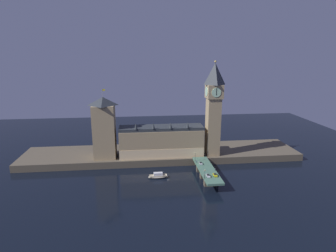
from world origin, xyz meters
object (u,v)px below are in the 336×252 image
(car_southbound_lead, at_px, (215,175))
(boat_upstream, at_px, (158,176))
(car_northbound_lead, at_px, (201,163))
(pedestrian_far_rail, at_px, (197,161))
(clock_tower, at_px, (214,107))
(street_lamp_far, at_px, (195,155))
(pedestrian_near_rail, at_px, (205,176))
(pedestrian_mid_walk, at_px, (215,169))
(car_northbound_trail, at_px, (208,176))
(victoria_tower, at_px, (104,128))
(street_lamp_near, at_px, (205,173))

(car_southbound_lead, relative_size, boat_upstream, 0.34)
(car_northbound_lead, distance_m, boat_upstream, 31.43)
(car_southbound_lead, xyz_separation_m, pedestrian_far_rail, (-7.02, 23.73, 0.23))
(car_southbound_lead, bearing_deg, car_northbound_lead, 102.68)
(clock_tower, xyz_separation_m, boat_upstream, (-44.50, -27.73, -42.13))
(car_northbound_lead, relative_size, street_lamp_far, 0.62)
(car_southbound_lead, distance_m, pedestrian_near_rail, 7.06)
(pedestrian_near_rail, distance_m, pedestrian_mid_walk, 12.92)
(street_lamp_far, bearing_deg, car_northbound_trail, -84.26)
(clock_tower, xyz_separation_m, street_lamp_far, (-16.81, -16.72, -32.47))
(street_lamp_far, bearing_deg, victoria_tower, 163.23)
(street_lamp_near, bearing_deg, victoria_tower, 143.14)
(car_northbound_lead, height_order, street_lamp_near, street_lamp_near)
(car_northbound_lead, relative_size, boat_upstream, 0.32)
(pedestrian_near_rail, bearing_deg, pedestrian_far_rail, 90.00)
(victoria_tower, bearing_deg, clock_tower, -2.13)
(car_southbound_lead, bearing_deg, clock_tower, 77.81)
(clock_tower, relative_size, street_lamp_far, 10.35)
(car_northbound_lead, distance_m, street_lamp_near, 23.87)
(pedestrian_near_rail, bearing_deg, boat_upstream, 149.67)
(car_southbound_lead, relative_size, pedestrian_far_rail, 2.59)
(car_southbound_lead, relative_size, street_lamp_far, 0.67)
(pedestrian_near_rail, height_order, street_lamp_near, street_lamp_near)
(clock_tower, relative_size, pedestrian_far_rail, 40.24)
(pedestrian_mid_walk, distance_m, boat_upstream, 38.72)
(clock_tower, height_order, pedestrian_near_rail, clock_tower)
(street_lamp_far, bearing_deg, clock_tower, 44.84)
(pedestrian_mid_walk, height_order, boat_upstream, pedestrian_mid_walk)
(pedestrian_mid_walk, bearing_deg, car_northbound_trail, -128.84)
(pedestrian_near_rail, height_order, pedestrian_mid_walk, pedestrian_near_rail)
(clock_tower, height_order, pedestrian_far_rail, clock_tower)
(clock_tower, bearing_deg, boat_upstream, -148.07)
(boat_upstream, bearing_deg, car_southbound_lead, -24.10)
(car_southbound_lead, bearing_deg, car_northbound_trail, -173.28)
(car_northbound_trail, relative_size, boat_upstream, 0.32)
(car_southbound_lead, height_order, boat_upstream, car_southbound_lead)
(clock_tower, xyz_separation_m, car_northbound_lead, (-14.07, -22.64, -36.18))
(car_northbound_lead, bearing_deg, car_southbound_lead, -77.32)
(car_northbound_lead, relative_size, pedestrian_mid_walk, 2.38)
(pedestrian_near_rail, height_order, street_lamp_far, street_lamp_far)
(car_northbound_lead, bearing_deg, clock_tower, 58.15)
(pedestrian_near_rail, distance_m, street_lamp_far, 27.67)
(street_lamp_far, bearing_deg, boat_upstream, -158.31)
(pedestrian_mid_walk, relative_size, boat_upstream, 0.13)
(car_northbound_lead, distance_m, street_lamp_far, 7.51)
(pedestrian_mid_walk, distance_m, pedestrian_far_rail, 18.16)
(pedestrian_far_rail, height_order, street_lamp_far, street_lamp_far)
(victoria_tower, xyz_separation_m, pedestrian_mid_walk, (75.41, -38.34, -20.95))
(clock_tower, bearing_deg, pedestrian_near_rail, -110.38)
(street_lamp_near, bearing_deg, clock_tower, 69.99)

